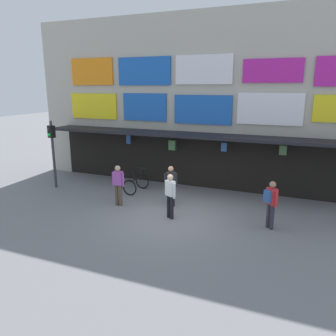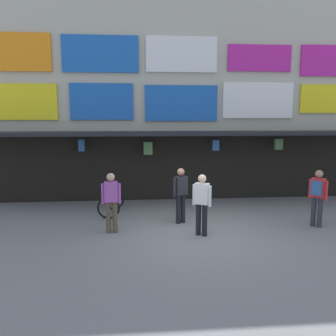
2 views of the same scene
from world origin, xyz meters
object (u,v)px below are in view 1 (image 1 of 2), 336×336
object	(u,v)px
bicycle_parked	(136,184)
pedestrian_in_white	(118,182)
pedestrian_in_yellow	(170,194)
pedestrian_in_green	(171,184)
pedestrian_in_purple	(271,201)
traffic_light_near	(52,144)

from	to	relation	value
bicycle_parked	pedestrian_in_white	bearing A→B (deg)	-85.10
pedestrian_in_yellow	pedestrian_in_green	world-z (taller)	same
bicycle_parked	pedestrian_in_yellow	size ratio (longest dim) A/B	0.72
pedestrian_in_purple	pedestrian_in_white	world-z (taller)	same
pedestrian_in_green	pedestrian_in_white	bearing A→B (deg)	-161.41
traffic_light_near	pedestrian_in_green	xyz separation A→B (m)	(6.10, -0.30, -1.19)
bicycle_parked	pedestrian_in_purple	xyz separation A→B (m)	(6.08, -1.83, 0.59)
traffic_light_near	pedestrian_in_white	bearing A→B (deg)	-13.48
traffic_light_near	pedestrian_in_yellow	xyz separation A→B (m)	(6.53, -1.44, -1.19)
traffic_light_near	bicycle_parked	bearing A→B (deg)	12.05
traffic_light_near	pedestrian_in_purple	distance (m)	10.12
bicycle_parked	traffic_light_near	bearing A→B (deg)	-167.95
pedestrian_in_white	traffic_light_near	bearing A→B (deg)	166.52
bicycle_parked	pedestrian_in_purple	distance (m)	6.38
pedestrian_in_yellow	pedestrian_in_green	bearing A→B (deg)	110.72
traffic_light_near	pedestrian_in_white	xyz separation A→B (m)	(4.08, -0.98, -1.16)
pedestrian_in_white	pedestrian_in_yellow	xyz separation A→B (m)	(2.44, -0.46, -0.04)
traffic_light_near	pedestrian_in_green	size ratio (longest dim) A/B	1.90
pedestrian_in_white	pedestrian_in_green	world-z (taller)	same
pedestrian_in_purple	pedestrian_in_white	xyz separation A→B (m)	(-5.92, 0.01, 0.00)
pedestrian_in_yellow	traffic_light_near	bearing A→B (deg)	167.54
traffic_light_near	pedestrian_in_yellow	bearing A→B (deg)	-12.46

